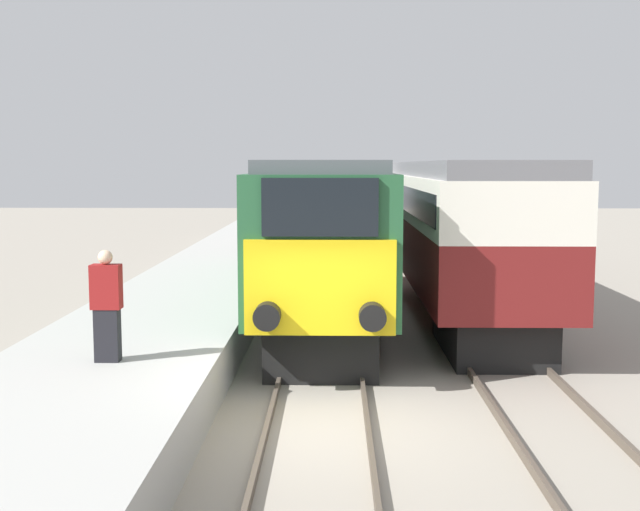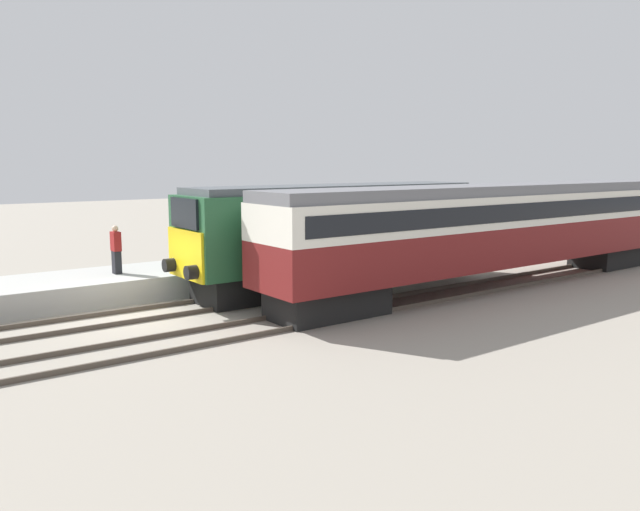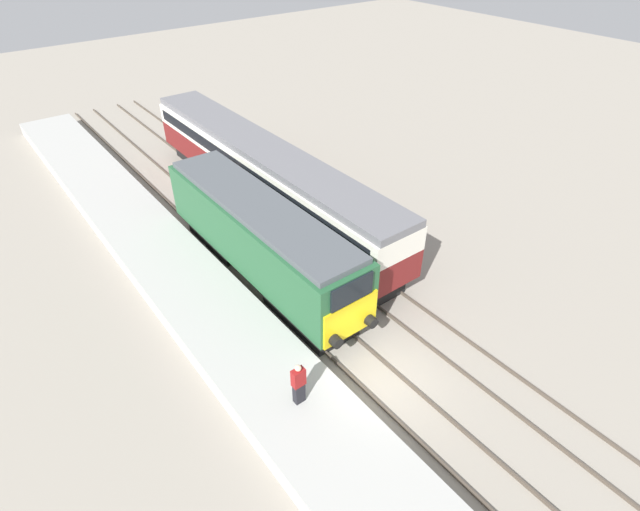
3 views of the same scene
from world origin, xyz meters
TOP-DOWN VIEW (x-y plane):
  - ground_plane at (0.00, 0.00)m, footprint 120.00×120.00m
  - platform_left at (-3.30, 8.00)m, footprint 3.50×50.00m
  - rails_near_track at (0.00, 5.00)m, footprint 1.51×60.00m
  - rails_far_track at (3.40, 5.00)m, footprint 1.50×60.00m
  - locomotive at (0.00, 7.84)m, footprint 2.70×12.62m
  - passenger_carriage at (3.40, 12.88)m, footprint 2.75×20.48m
  - person_on_platform at (-3.17, 0.58)m, footprint 0.44×0.26m

SIDE VIEW (x-z plane):
  - ground_plane at x=0.00m, z-range 0.00..0.00m
  - rails_near_track at x=0.00m, z-range 0.00..0.14m
  - rails_far_track at x=3.40m, z-range 0.00..0.14m
  - platform_left at x=-3.30m, z-range 0.00..0.84m
  - person_on_platform at x=-3.17m, z-range 0.83..2.52m
  - locomotive at x=0.00m, z-range 0.20..4.06m
  - passenger_carriage at x=3.40m, z-range 0.43..4.30m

